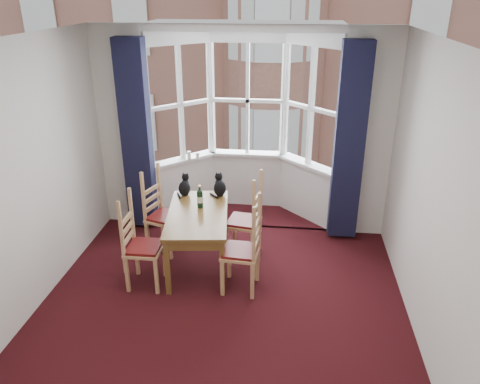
% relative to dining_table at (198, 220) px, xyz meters
% --- Properties ---
extents(floor, '(4.50, 4.50, 0.00)m').
position_rel_dining_table_xyz_m(floor, '(0.41, -1.12, -0.63)').
color(floor, black).
rests_on(floor, ground).
extents(ceiling, '(4.50, 4.50, 0.00)m').
position_rel_dining_table_xyz_m(ceiling, '(0.41, -1.12, 2.17)').
color(ceiling, white).
rests_on(ceiling, floor).
extents(wall_left, '(0.00, 4.50, 4.50)m').
position_rel_dining_table_xyz_m(wall_left, '(-1.59, -1.12, 0.77)').
color(wall_left, silver).
rests_on(wall_left, floor).
extents(wall_right, '(0.00, 4.50, 4.50)m').
position_rel_dining_table_xyz_m(wall_right, '(2.41, -1.12, 0.77)').
color(wall_right, silver).
rests_on(wall_right, floor).
extents(wall_back_pier_left, '(0.70, 0.12, 2.80)m').
position_rel_dining_table_xyz_m(wall_back_pier_left, '(-1.24, 1.13, 0.77)').
color(wall_back_pier_left, silver).
rests_on(wall_back_pier_left, floor).
extents(wall_back_pier_right, '(0.70, 0.12, 2.80)m').
position_rel_dining_table_xyz_m(wall_back_pier_right, '(2.06, 1.13, 0.77)').
color(wall_back_pier_right, silver).
rests_on(wall_back_pier_right, floor).
extents(bay_window, '(2.76, 0.94, 2.80)m').
position_rel_dining_table_xyz_m(bay_window, '(0.41, 1.63, 0.77)').
color(bay_window, white).
rests_on(bay_window, floor).
extents(curtain_left, '(0.38, 0.22, 2.60)m').
position_rel_dining_table_xyz_m(curtain_left, '(-1.01, 0.95, 0.72)').
color(curtain_left, '#171734').
rests_on(curtain_left, floor).
extents(curtain_right, '(0.38, 0.22, 2.60)m').
position_rel_dining_table_xyz_m(curtain_right, '(1.83, 0.95, 0.72)').
color(curtain_right, '#171734').
rests_on(curtain_right, floor).
extents(dining_table, '(0.88, 1.41, 0.72)m').
position_rel_dining_table_xyz_m(dining_table, '(0.00, 0.00, 0.00)').
color(dining_table, brown).
rests_on(dining_table, floor).
extents(chair_left_near, '(0.40, 0.42, 0.92)m').
position_rel_dining_table_xyz_m(chair_left_near, '(-0.62, -0.49, -0.15)').
color(chair_left_near, tan).
rests_on(chair_left_near, floor).
extents(chair_left_far, '(0.51, 0.52, 0.92)m').
position_rel_dining_table_xyz_m(chair_left_far, '(-0.58, 0.33, -0.15)').
color(chair_left_far, tan).
rests_on(chair_left_far, floor).
extents(chair_right_near, '(0.43, 0.45, 0.92)m').
position_rel_dining_table_xyz_m(chair_right_near, '(0.66, -0.45, -0.15)').
color(chair_right_near, tan).
rests_on(chair_right_near, floor).
extents(chair_right_far, '(0.46, 0.48, 0.92)m').
position_rel_dining_table_xyz_m(chair_right_far, '(0.61, 0.28, -0.15)').
color(chair_right_far, tan).
rests_on(chair_right_far, floor).
extents(cat_left, '(0.16, 0.22, 0.29)m').
position_rel_dining_table_xyz_m(cat_left, '(-0.27, 0.51, 0.21)').
color(cat_left, black).
rests_on(cat_left, dining_table).
extents(cat_right, '(0.22, 0.26, 0.31)m').
position_rel_dining_table_xyz_m(cat_right, '(0.19, 0.55, 0.21)').
color(cat_right, black).
rests_on(cat_right, dining_table).
extents(wine_bottle, '(0.07, 0.07, 0.29)m').
position_rel_dining_table_xyz_m(wine_bottle, '(0.01, 0.15, 0.22)').
color(wine_bottle, black).
rests_on(wine_bottle, dining_table).
extents(candle_tall, '(0.06, 0.06, 0.12)m').
position_rel_dining_table_xyz_m(candle_tall, '(-0.42, 1.48, 0.30)').
color(candle_tall, white).
rests_on(candle_tall, bay_window).
extents(candle_short, '(0.06, 0.06, 0.09)m').
position_rel_dining_table_xyz_m(candle_short, '(-0.29, 1.51, 0.29)').
color(candle_short, white).
rests_on(candle_short, bay_window).
extents(street, '(80.00, 80.00, 0.00)m').
position_rel_dining_table_xyz_m(street, '(0.41, 31.13, -6.63)').
color(street, '#333335').
rests_on(street, ground).
extents(tenement_building, '(18.40, 7.80, 15.20)m').
position_rel_dining_table_xyz_m(tenement_building, '(0.41, 12.89, 0.97)').
color(tenement_building, '#A56855').
rests_on(tenement_building, street).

